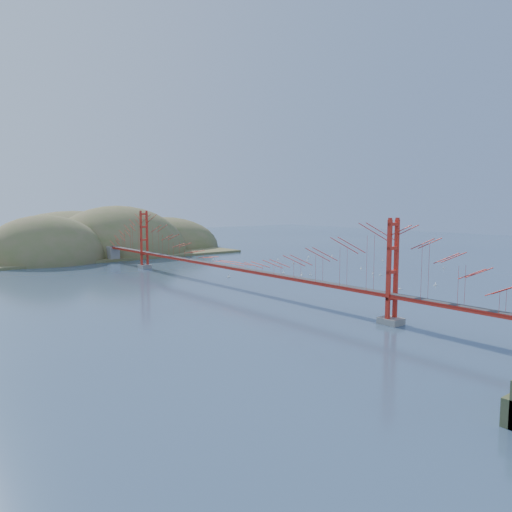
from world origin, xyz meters
TOP-DOWN VIEW (x-y plane):
  - ground at (0.00, 0.00)m, footprint 320.00×320.00m
  - bridge at (0.00, 0.18)m, footprint 2.20×94.40m
  - far_headlands at (2.21, 68.52)m, footprint 84.00×58.00m
  - sailboat_8 at (34.71, 18.31)m, footprint 0.61×0.61m
  - sailboat_5 at (47.85, 7.33)m, footprint 0.54×0.63m
  - sailboat_16 at (17.11, 6.85)m, footprint 0.63×0.63m
  - sailboat_2 at (26.94, -18.88)m, footprint 0.60×0.60m
  - sailboat_10 at (19.54, -17.39)m, footprint 0.53×0.56m
  - sailboat_4 at (39.95, 23.25)m, footprint 0.53×0.60m
  - sailboat_11 at (46.97, -8.40)m, footprint 0.53×0.53m
  - sailboat_1 at (29.13, -6.36)m, footprint 0.58×0.60m
  - sailboat_9 at (46.37, 21.50)m, footprint 0.64×0.64m
  - sailboat_12 at (18.42, 32.57)m, footprint 0.52×0.45m
  - sailboat_13 at (29.32, -4.45)m, footprint 0.55×0.55m
  - sailboat_0 at (19.07, 1.66)m, footprint 0.55×0.62m
  - sailboat_14 at (33.61, 1.83)m, footprint 0.50×0.52m
  - sailboat_3 at (6.00, 9.07)m, footprint 0.59×0.50m
  - sailboat_15 at (28.68, 16.52)m, footprint 0.59×0.60m
  - sailboat_extra_0 at (30.38, 23.60)m, footprint 0.57×0.54m
  - sailboat_extra_1 at (17.95, 2.75)m, footprint 0.62×0.66m

SIDE VIEW (x-z plane):
  - ground at x=0.00m, z-range 0.00..0.00m
  - far_headlands at x=2.21m, z-range -12.50..12.50m
  - sailboat_11 at x=46.97m, z-range -0.15..0.41m
  - sailboat_13 at x=29.32m, z-range -0.15..0.43m
  - sailboat_14 at x=33.61m, z-range -0.15..0.43m
  - sailboat_12 at x=18.42m, z-range -0.16..0.44m
  - sailboat_10 at x=19.54m, z-range -0.17..0.46m
  - sailboat_2 at x=26.94m, z-range -0.17..0.46m
  - sailboat_extra_0 at x=30.38m, z-range -0.17..0.46m
  - sailboat_8 at x=34.71m, z-range -0.18..0.47m
  - sailboat_16 at x=17.11m, z-range -0.18..0.48m
  - sailboat_4 at x=39.95m, z-range -0.19..0.49m
  - sailboat_15 at x=28.68m, z-range -0.19..0.49m
  - sailboat_1 at x=29.13m, z-range -0.19..0.49m
  - sailboat_3 at x=6.00m, z-range -0.19..0.49m
  - sailboat_9 at x=46.37m, z-range -0.19..0.50m
  - sailboat_0 at x=19.07m, z-range -0.20..0.51m
  - sailboat_5 at x=47.85m, z-range -0.20..0.51m
  - sailboat_extra_1 at x=17.95m, z-range -0.21..0.53m
  - bridge at x=0.00m, z-range 1.01..13.01m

